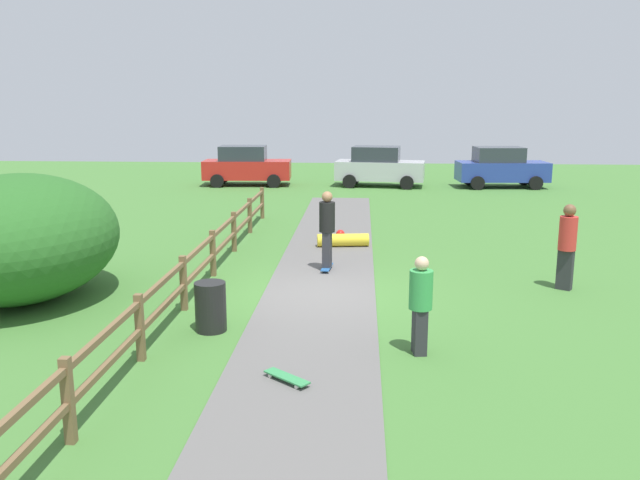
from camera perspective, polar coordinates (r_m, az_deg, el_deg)
The scene contains 13 objects.
ground_plane at distance 14.06m, azimuth -0.05°, elevation -4.70°, with size 60.00×60.00×0.00m, color #427533.
asphalt_path at distance 14.06m, azimuth -0.05°, elevation -4.66°, with size 2.40×28.00×0.02m, color #605E5B.
wooden_fence at distance 14.29m, azimuth -10.52°, elevation -1.87°, with size 0.12×18.12×1.10m.
bush_large at distance 14.73m, azimuth -24.85°, elevation 0.18°, with size 3.88×4.66×2.62m, color #286023.
trash_bin at distance 11.89m, azimuth -9.55°, elevation -5.77°, with size 0.56×0.56×0.90m, color black.
skater_riding at distance 15.68m, azimuth 0.62°, elevation 1.22°, with size 0.42×0.82×1.93m.
skater_fallen at distance 18.51m, azimuth 2.00°, elevation 0.04°, with size 1.48×1.24×0.36m.
skateboard_loose at distance 9.79m, azimuth -2.93°, elevation -11.90°, with size 0.74×0.66×0.08m.
bystander_red at distance 15.10m, azimuth 20.81°, elevation -0.20°, with size 0.52×0.52×1.89m.
bystander_green at distance 10.69m, azimuth 8.79°, elevation -5.29°, with size 0.43×0.43×1.64m.
parked_car_red at distance 32.12m, azimuth -6.47°, elevation 6.48°, with size 4.29×2.18×1.92m.
parked_car_blue at distance 32.31m, azimuth 15.56°, elevation 6.15°, with size 4.30×2.21×1.92m.
parked_car_silver at distance 31.64m, azimuth 5.19°, elevation 6.42°, with size 4.38×2.41×1.92m.
Camera 1 is at (0.87, -13.43, 4.07)m, focal length 36.58 mm.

